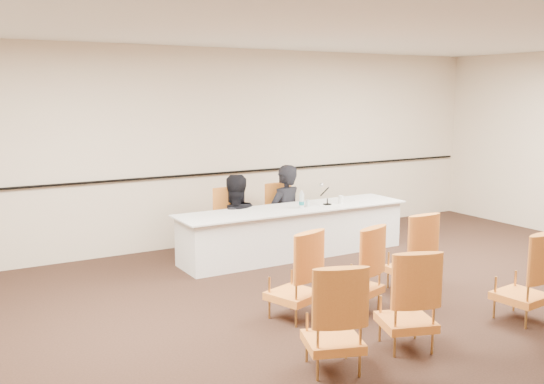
{
  "coord_description": "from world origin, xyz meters",
  "views": [
    {
      "loc": [
        -4.03,
        -4.46,
        2.32
      ],
      "look_at": [
        0.08,
        2.6,
        0.98
      ],
      "focal_mm": 40.0,
      "sensor_mm": 36.0,
      "label": 1
    }
  ],
  "objects_px": {
    "panelist_main": "(285,220)",
    "panelist_second_chair": "(234,221)",
    "aud_chair_back_right": "(522,275)",
    "water_bottle": "(302,199)",
    "microphone": "(327,195)",
    "panel_table": "(294,231)",
    "panelist_second": "(234,231)",
    "drinking_glass": "(308,203)",
    "aud_chair_back_left": "(333,316)",
    "panelist_main_chair": "(285,215)",
    "aud_chair_front_right": "(411,251)",
    "coffee_cup": "(341,200)",
    "aud_chair_back_mid": "(407,298)",
    "aud_chair_front_mid": "(356,268)",
    "aud_chair_front_left": "(294,274)"
  },
  "relations": [
    {
      "from": "panelist_main",
      "to": "panelist_second_chair",
      "type": "distance_m",
      "value": 0.87
    },
    {
      "from": "panelist_main",
      "to": "aud_chair_back_right",
      "type": "relative_size",
      "value": 1.79
    },
    {
      "from": "panelist_main",
      "to": "water_bottle",
      "type": "bearing_deg",
      "value": 64.98
    },
    {
      "from": "panelist_main",
      "to": "microphone",
      "type": "bearing_deg",
      "value": 103.66
    },
    {
      "from": "panel_table",
      "to": "water_bottle",
      "type": "xyz_separation_m",
      "value": [
        0.07,
        -0.08,
        0.47
      ]
    },
    {
      "from": "panelist_second",
      "to": "drinking_glass",
      "type": "distance_m",
      "value": 1.15
    },
    {
      "from": "panelist_second_chair",
      "to": "drinking_glass",
      "type": "height_order",
      "value": "panelist_second_chair"
    },
    {
      "from": "aud_chair_back_left",
      "to": "drinking_glass",
      "type": "bearing_deg",
      "value": 79.14
    },
    {
      "from": "panel_table",
      "to": "aud_chair_back_left",
      "type": "xyz_separation_m",
      "value": [
        -1.68,
        -3.28,
        0.12
      ]
    },
    {
      "from": "panelist_main",
      "to": "drinking_glass",
      "type": "distance_m",
      "value": 0.67
    },
    {
      "from": "panelist_main_chair",
      "to": "aud_chair_back_left",
      "type": "height_order",
      "value": "same"
    },
    {
      "from": "panel_table",
      "to": "panelist_second_chair",
      "type": "xyz_separation_m",
      "value": [
        -0.71,
        0.53,
        0.12
      ]
    },
    {
      "from": "drinking_glass",
      "to": "panelist_main_chair",
      "type": "bearing_deg",
      "value": 94.18
    },
    {
      "from": "panelist_main_chair",
      "to": "water_bottle",
      "type": "relative_size",
      "value": 3.82
    },
    {
      "from": "panelist_second",
      "to": "microphone",
      "type": "height_order",
      "value": "panelist_second"
    },
    {
      "from": "aud_chair_front_right",
      "to": "aud_chair_back_left",
      "type": "relative_size",
      "value": 1.0
    },
    {
      "from": "coffee_cup",
      "to": "aud_chair_back_right",
      "type": "xyz_separation_m",
      "value": [
        -0.1,
        -3.25,
        -0.28
      ]
    },
    {
      "from": "panelist_main",
      "to": "aud_chair_back_left",
      "type": "distance_m",
      "value": 4.23
    },
    {
      "from": "panelist_second_chair",
      "to": "water_bottle",
      "type": "bearing_deg",
      "value": -38.19
    },
    {
      "from": "panel_table",
      "to": "microphone",
      "type": "relative_size",
      "value": 11.23
    },
    {
      "from": "microphone",
      "to": "aud_chair_back_left",
      "type": "height_order",
      "value": "microphone"
    },
    {
      "from": "panelist_second",
      "to": "aud_chair_back_mid",
      "type": "xyz_separation_m",
      "value": [
        -0.13,
        -3.78,
        0.14
      ]
    },
    {
      "from": "panelist_main_chair",
      "to": "microphone",
      "type": "bearing_deg",
      "value": -60.06
    },
    {
      "from": "panelist_main_chair",
      "to": "aud_chair_front_mid",
      "type": "distance_m",
      "value": 2.91
    },
    {
      "from": "panelist_second_chair",
      "to": "aud_chair_front_mid",
      "type": "distance_m",
      "value": 2.79
    },
    {
      "from": "aud_chair_back_mid",
      "to": "panelist_second",
      "type": "bearing_deg",
      "value": 107.09
    },
    {
      "from": "panelist_second_chair",
      "to": "drinking_glass",
      "type": "xyz_separation_m",
      "value": [
        0.91,
        -0.56,
        0.28
      ]
    },
    {
      "from": "panelist_main",
      "to": "coffee_cup",
      "type": "distance_m",
      "value": 0.93
    },
    {
      "from": "microphone",
      "to": "drinking_glass",
      "type": "distance_m",
      "value": 0.33
    },
    {
      "from": "drinking_glass",
      "to": "panel_table",
      "type": "bearing_deg",
      "value": 171.26
    },
    {
      "from": "coffee_cup",
      "to": "aud_chair_front_left",
      "type": "xyz_separation_m",
      "value": [
        -2.11,
        -2.03,
        -0.28
      ]
    },
    {
      "from": "panelist_main_chair",
      "to": "water_bottle",
      "type": "distance_m",
      "value": 0.71
    },
    {
      "from": "aud_chair_front_left",
      "to": "drinking_glass",
      "type": "bearing_deg",
      "value": 35.32
    },
    {
      "from": "panelist_second",
      "to": "aud_chair_front_right",
      "type": "bearing_deg",
      "value": 119.38
    },
    {
      "from": "panelist_main_chair",
      "to": "aud_chair_back_right",
      "type": "relative_size",
      "value": 1.0
    },
    {
      "from": "aud_chair_back_mid",
      "to": "aud_chair_front_left",
      "type": "bearing_deg",
      "value": 132.49
    },
    {
      "from": "panelist_second",
      "to": "aud_chair_back_left",
      "type": "height_order",
      "value": "panelist_second"
    },
    {
      "from": "panel_table",
      "to": "coffee_cup",
      "type": "distance_m",
      "value": 0.88
    },
    {
      "from": "panelist_main",
      "to": "aud_chair_back_left",
      "type": "height_order",
      "value": "panelist_main"
    },
    {
      "from": "drinking_glass",
      "to": "aud_chair_front_left",
      "type": "relative_size",
      "value": 0.11
    },
    {
      "from": "aud_chair_back_mid",
      "to": "aud_chair_back_left",
      "type": "bearing_deg",
      "value": -159.1
    },
    {
      "from": "drinking_glass",
      "to": "aud_chair_front_right",
      "type": "distance_m",
      "value": 2.02
    },
    {
      "from": "panel_table",
      "to": "panelist_second_chair",
      "type": "distance_m",
      "value": 0.89
    },
    {
      "from": "panelist_main",
      "to": "panelist_second_chair",
      "type": "relative_size",
      "value": 1.79
    },
    {
      "from": "microphone",
      "to": "aud_chair_front_mid",
      "type": "relative_size",
      "value": 0.33
    },
    {
      "from": "panelist_second",
      "to": "panelist_second_chair",
      "type": "bearing_deg",
      "value": -0.0
    },
    {
      "from": "aud_chair_front_mid",
      "to": "aud_chair_front_right",
      "type": "relative_size",
      "value": 1.0
    },
    {
      "from": "panel_table",
      "to": "aud_chair_back_mid",
      "type": "bearing_deg",
      "value": -104.55
    },
    {
      "from": "panelist_second",
      "to": "water_bottle",
      "type": "distance_m",
      "value": 1.1
    },
    {
      "from": "water_bottle",
      "to": "aud_chair_front_left",
      "type": "xyz_separation_m",
      "value": [
        -1.41,
        -2.02,
        -0.35
      ]
    }
  ]
}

